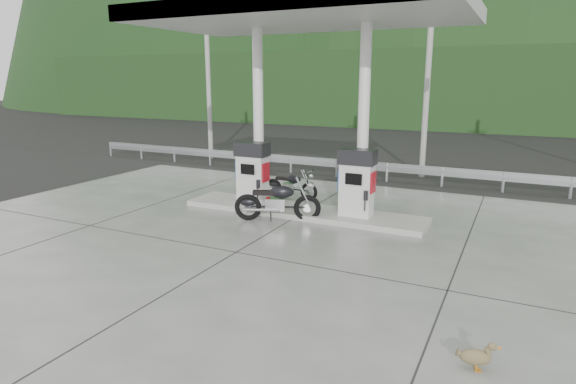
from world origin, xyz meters
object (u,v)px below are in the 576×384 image
at_px(motorcycle_right, 277,202).
at_px(duck, 475,357).
at_px(gas_pump_left, 252,173).
at_px(motorcycle_left, 291,186).
at_px(gas_pump_right, 357,183).

bearing_deg(motorcycle_right, duck, -64.76).
bearing_deg(gas_pump_left, motorcycle_right, -34.92).
xyz_separation_m(gas_pump_left, duck, (6.77, -5.87, -0.87)).
bearing_deg(motorcycle_left, duck, -47.00).
relative_size(gas_pump_left, gas_pump_right, 1.00).
relative_size(gas_pump_right, duck, 3.66).
height_order(motorcycle_left, motorcycle_right, motorcycle_right).
distance_m(gas_pump_right, motorcycle_left, 3.13).
relative_size(motorcycle_left, duck, 3.55).
xyz_separation_m(gas_pump_right, motorcycle_left, (-2.67, 1.50, -0.64)).
height_order(gas_pump_left, duck, gas_pump_left).
relative_size(motorcycle_left, motorcycle_right, 0.80).
xyz_separation_m(gas_pump_left, gas_pump_right, (3.20, 0.00, 0.00)).
bearing_deg(gas_pump_left, gas_pump_right, 0.00).
relative_size(motorcycle_right, duck, 4.43).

